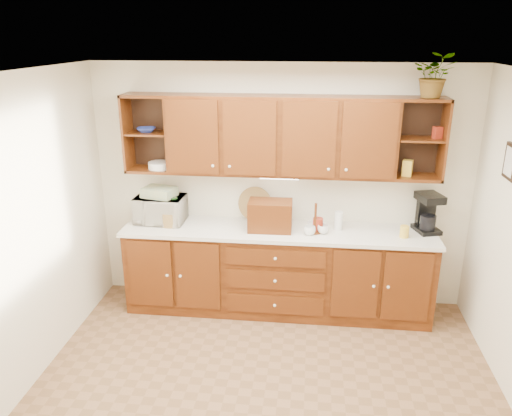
% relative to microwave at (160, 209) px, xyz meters
% --- Properties ---
extents(floor, '(4.00, 4.00, 0.00)m').
position_rel_microwave_xyz_m(floor, '(1.27, -1.51, -1.08)').
color(floor, brown).
rests_on(floor, ground).
extents(ceiling, '(4.00, 4.00, 0.00)m').
position_rel_microwave_xyz_m(ceiling, '(1.27, -1.51, 1.52)').
color(ceiling, white).
rests_on(ceiling, back_wall).
extents(back_wall, '(4.00, 0.00, 4.00)m').
position_rel_microwave_xyz_m(back_wall, '(1.27, 0.24, 0.22)').
color(back_wall, '#F1E8CB').
rests_on(back_wall, floor).
extents(left_wall, '(0.00, 3.50, 3.50)m').
position_rel_microwave_xyz_m(left_wall, '(-0.73, -1.51, 0.22)').
color(left_wall, '#F1E8CB').
rests_on(left_wall, floor).
extents(base_cabinets, '(3.20, 0.60, 0.90)m').
position_rel_microwave_xyz_m(base_cabinets, '(1.27, -0.06, -0.63)').
color(base_cabinets, '#321405').
rests_on(base_cabinets, floor).
extents(countertop, '(3.24, 0.64, 0.04)m').
position_rel_microwave_xyz_m(countertop, '(1.27, -0.07, -0.16)').
color(countertop, silver).
rests_on(countertop, base_cabinets).
extents(upper_cabinets, '(3.20, 0.33, 0.80)m').
position_rel_microwave_xyz_m(upper_cabinets, '(1.28, 0.08, 0.81)').
color(upper_cabinets, '#321405').
rests_on(upper_cabinets, back_wall).
extents(undercabinet_light, '(0.40, 0.05, 0.02)m').
position_rel_microwave_xyz_m(undercabinet_light, '(1.27, 0.02, 0.39)').
color(undercabinet_light, white).
rests_on(undercabinet_light, upper_cabinets).
extents(framed_picture, '(0.03, 0.24, 0.30)m').
position_rel_microwave_xyz_m(framed_picture, '(3.25, -0.61, 0.77)').
color(framed_picture, black).
rests_on(framed_picture, right_wall).
extents(wicker_basket, '(0.22, 0.22, 0.15)m').
position_rel_microwave_xyz_m(wicker_basket, '(0.13, -0.08, -0.07)').
color(wicker_basket, olive).
rests_on(wicker_basket, countertop).
extents(microwave, '(0.53, 0.37, 0.29)m').
position_rel_microwave_xyz_m(microwave, '(0.00, 0.00, 0.00)').
color(microwave, silver).
rests_on(microwave, countertop).
extents(towel_stack, '(0.38, 0.32, 0.10)m').
position_rel_microwave_xyz_m(towel_stack, '(0.00, 0.00, 0.19)').
color(towel_stack, '#EAD86E').
rests_on(towel_stack, microwave).
extents(wine_bottle, '(0.09, 0.09, 0.30)m').
position_rel_microwave_xyz_m(wine_bottle, '(0.17, -0.06, 0.01)').
color(wine_bottle, black).
rests_on(wine_bottle, countertop).
extents(woven_tray, '(0.38, 0.14, 0.37)m').
position_rel_microwave_xyz_m(woven_tray, '(1.00, 0.18, -0.13)').
color(woven_tray, olive).
rests_on(woven_tray, countertop).
extents(bread_box, '(0.45, 0.29, 0.31)m').
position_rel_microwave_xyz_m(bread_box, '(1.19, -0.10, 0.01)').
color(bread_box, '#321405').
rests_on(bread_box, countertop).
extents(mug_tree, '(0.27, 0.28, 0.32)m').
position_rel_microwave_xyz_m(mug_tree, '(1.65, -0.13, -0.09)').
color(mug_tree, '#321405').
rests_on(mug_tree, countertop).
extents(canister_red, '(0.14, 0.14, 0.14)m').
position_rel_microwave_xyz_m(canister_red, '(1.68, -0.09, -0.07)').
color(canister_red, maroon).
rests_on(canister_red, countertop).
extents(canister_white, '(0.10, 0.10, 0.19)m').
position_rel_microwave_xyz_m(canister_white, '(1.89, -0.01, -0.05)').
color(canister_white, white).
rests_on(canister_white, countertop).
extents(canister_yellow, '(0.09, 0.09, 0.12)m').
position_rel_microwave_xyz_m(canister_yellow, '(2.54, -0.15, -0.08)').
color(canister_yellow, gold).
rests_on(canister_yellow, countertop).
extents(coffee_maker, '(0.29, 0.33, 0.40)m').
position_rel_microwave_xyz_m(coffee_maker, '(2.79, 0.06, 0.05)').
color(coffee_maker, black).
rests_on(coffee_maker, countertop).
extents(bowl_stack, '(0.23, 0.23, 0.05)m').
position_rel_microwave_xyz_m(bowl_stack, '(-0.11, 0.06, 0.84)').
color(bowl_stack, navy).
rests_on(bowl_stack, upper_cabinets).
extents(plate_stack, '(0.27, 0.27, 0.07)m').
position_rel_microwave_xyz_m(plate_stack, '(0.01, 0.05, 0.47)').
color(plate_stack, white).
rests_on(plate_stack, upper_cabinets).
extents(pantry_box_yellow, '(0.11, 0.10, 0.16)m').
position_rel_microwave_xyz_m(pantry_box_yellow, '(2.54, 0.04, 0.52)').
color(pantry_box_yellow, gold).
rests_on(pantry_box_yellow, upper_cabinets).
extents(pantry_box_red, '(0.10, 0.09, 0.12)m').
position_rel_microwave_xyz_m(pantry_box_red, '(2.79, 0.06, 0.88)').
color(pantry_box_red, maroon).
rests_on(pantry_box_red, upper_cabinets).
extents(potted_plant, '(0.45, 0.41, 0.42)m').
position_rel_microwave_xyz_m(potted_plant, '(2.70, 0.03, 1.42)').
color(potted_plant, '#999999').
rests_on(potted_plant, upper_cabinets).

